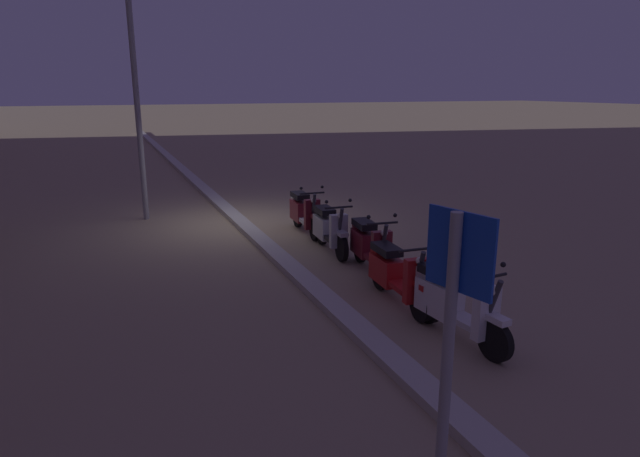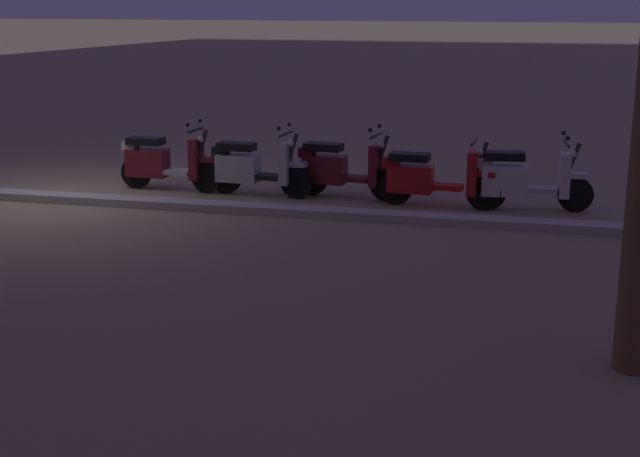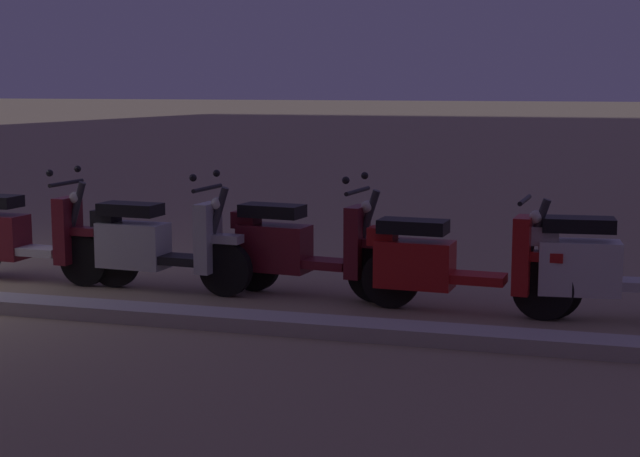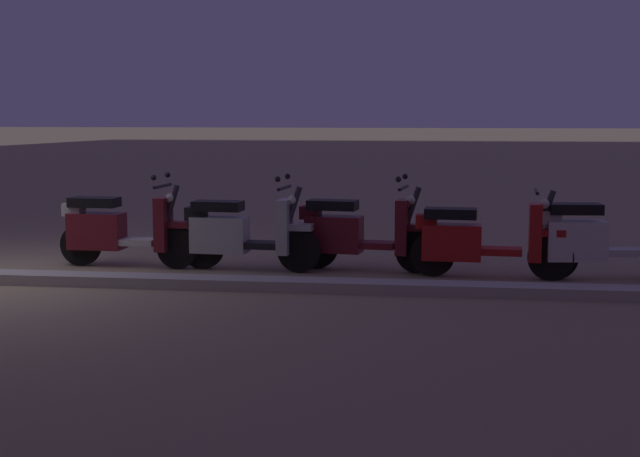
% 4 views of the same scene
% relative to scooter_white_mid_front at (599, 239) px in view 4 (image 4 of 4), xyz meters
% --- Properties ---
extents(scooter_white_mid_front, '(1.79, 0.56, 1.17)m').
position_rel_scooter_white_mid_front_xyz_m(scooter_white_mid_front, '(0.00, 0.00, 0.00)').
color(scooter_white_mid_front, black).
rests_on(scooter_white_mid_front, ground).
extents(scooter_red_mid_centre, '(1.87, 0.56, 1.04)m').
position_rel_scooter_white_mid_front_xyz_m(scooter_red_mid_centre, '(1.37, 0.08, -0.03)').
color(scooter_red_mid_centre, black).
rests_on(scooter_red_mid_centre, ground).
extents(scooter_maroon_lead_nearest, '(1.77, 0.58, 1.17)m').
position_rel_scooter_white_mid_front_xyz_m(scooter_maroon_lead_nearest, '(2.84, -0.23, -0.01)').
color(scooter_maroon_lead_nearest, black).
rests_on(scooter_maroon_lead_nearest, ground).
extents(scooter_silver_second_in_line, '(1.74, 0.56, 1.17)m').
position_rel_scooter_white_mid_front_xyz_m(scooter_silver_second_in_line, '(4.23, -0.03, -0.01)').
color(scooter_silver_second_in_line, black).
rests_on(scooter_silver_second_in_line, ground).
extents(scooter_maroon_tail_end, '(1.80, 0.56, 1.17)m').
position_rel_scooter_white_mid_front_xyz_m(scooter_maroon_tail_end, '(5.80, -0.08, -0.00)').
color(scooter_maroon_tail_end, black).
rests_on(scooter_maroon_tail_end, ground).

